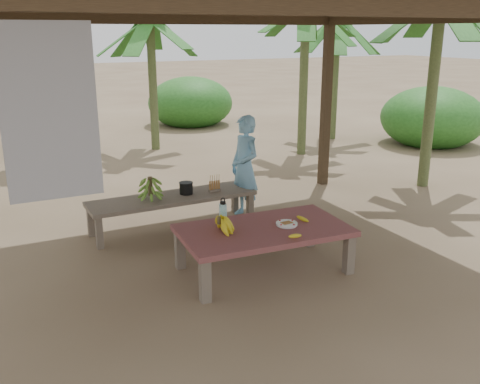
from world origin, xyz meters
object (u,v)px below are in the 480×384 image
work_table (264,233)px  woman (245,167)px  bench (173,200)px  cooking_pot (186,188)px  water_flask (223,214)px  plate (287,224)px  ripe_banana_bunch (219,224)px

work_table → woman: 1.83m
bench → cooking_pot: (0.20, 0.03, 0.13)m
water_flask → cooking_pot: water_flask is taller
cooking_pot → plate: bearing=-74.2°
water_flask → plate: bearing=-28.3°
bench → cooking_pot: bearing=6.9°
cooking_pot → woman: bearing=-0.3°
cooking_pot → water_flask: bearing=-94.6°
work_table → water_flask: bearing=146.0°
bench → ripe_banana_bunch: 1.59m
plate → cooking_pot: bearing=105.8°
bench → ripe_banana_bunch: ripe_banana_bunch is taller
bench → water_flask: bearing=-87.4°
work_table → bench: bearing=108.5°
woman → ripe_banana_bunch: bearing=-42.1°
plate → woman: bearing=77.8°
cooking_pot → woman: woman is taller
plate → woman: (0.38, 1.75, 0.20)m
bench → woman: woman is taller
plate → water_flask: size_ratio=0.76×
water_flask → cooking_pot: 1.43m
work_table → cooking_pot: (-0.24, 1.70, 0.09)m
plate → woman: woman is taller
water_flask → cooking_pot: (0.11, 1.42, -0.11)m
ripe_banana_bunch → cooking_pot: (0.25, 1.61, -0.07)m
plate → woman: size_ratio=0.16×
bench → work_table: bearing=-76.1°
plate → cooking_pot: (-0.49, 1.75, 0.01)m
plate → cooking_pot: size_ratio=1.34×
work_table → ripe_banana_bunch: ripe_banana_bunch is taller
water_flask → woman: bearing=55.2°
bench → water_flask: size_ratio=7.10×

